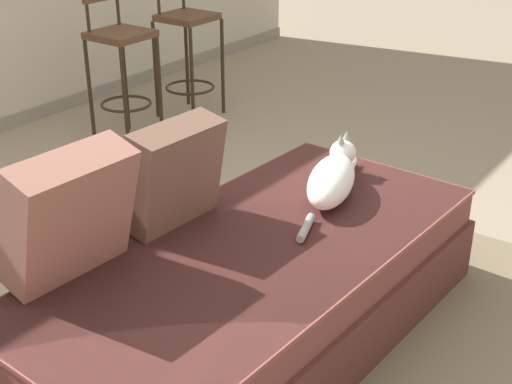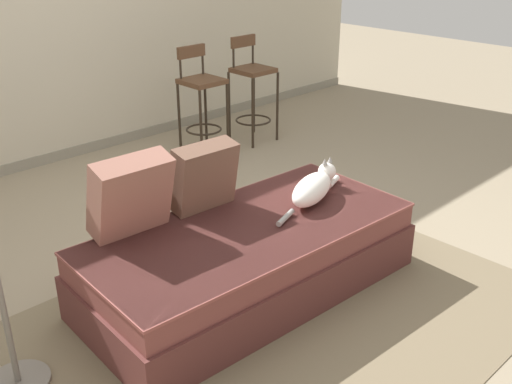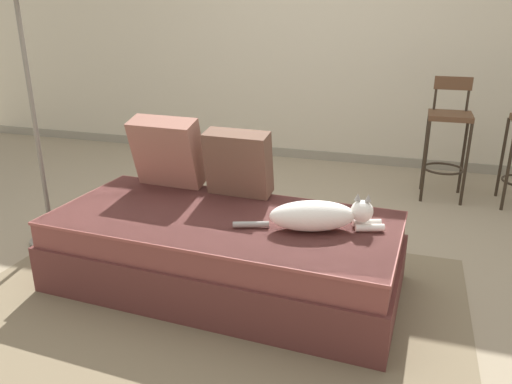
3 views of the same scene
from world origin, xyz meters
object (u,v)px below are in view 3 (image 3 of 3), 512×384
at_px(throw_pillow_middle, 238,163).
at_px(cat, 319,216).
at_px(couch, 224,250).
at_px(bar_stool_near_window, 448,131).
at_px(throw_pillow_corner, 168,152).

xyz_separation_m(throw_pillow_middle, cat, (0.54, -0.35, -0.12)).
height_order(couch, bar_stool_near_window, bar_stool_near_window).
relative_size(couch, cat, 2.58).
distance_m(throw_pillow_corner, bar_stool_near_window, 2.22).
bearing_deg(throw_pillow_corner, bar_stool_near_window, 41.56).
xyz_separation_m(couch, bar_stool_near_window, (1.17, 1.83, 0.33)).
xyz_separation_m(couch, throw_pillow_middle, (-0.03, 0.33, 0.39)).
xyz_separation_m(throw_pillow_corner, cat, (1.00, -0.37, -0.14)).
bearing_deg(bar_stool_near_window, throw_pillow_corner, -138.44).
bearing_deg(cat, bar_stool_near_window, 70.10).
relative_size(throw_pillow_corner, cat, 0.60).
relative_size(cat, bar_stool_near_window, 0.77).
relative_size(throw_pillow_middle, cat, 0.53).
height_order(couch, throw_pillow_middle, throw_pillow_middle).
bearing_deg(throw_pillow_middle, couch, -85.04).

